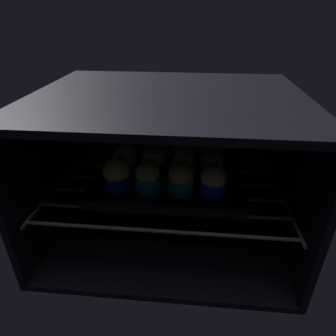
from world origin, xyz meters
TOP-DOWN VIEW (x-y plane):
  - oven_cavity at (0.00, 26.25)cm, footprint 59.00×47.00cm
  - oven_rack at (0.00, 22.00)cm, footprint 54.80×42.00cm
  - baking_tray at (0.00, 21.72)cm, footprint 35.30×28.19cm
  - muffin_row0_col0 at (-10.91, 14.91)cm, footprint 6.17×6.17cm
  - muffin_row0_col1 at (-3.87, 14.90)cm, footprint 5.71×5.71cm
  - muffin_row0_col2 at (3.60, 14.86)cm, footprint 5.71×5.71cm
  - muffin_row0_col3 at (10.62, 14.45)cm, footprint 5.79×5.79cm
  - muffin_row1_col0 at (-10.56, 22.03)cm, footprint 6.09×6.09cm
  - muffin_row1_col1 at (-3.67, 21.72)cm, footprint 5.85×5.85cm
  - muffin_row1_col2 at (3.84, 21.93)cm, footprint 5.71×5.71cm
  - muffin_row1_col3 at (10.42, 21.49)cm, footprint 5.71×5.71cm
  - muffin_row2_col0 at (-10.51, 29.18)cm, footprint 6.26×6.26cm
  - muffin_row2_col1 at (-3.81, 28.44)cm, footprint 6.14×6.14cm
  - muffin_row2_col2 at (3.71, 28.91)cm, footprint 6.20×6.20cm
  - muffin_row2_col3 at (10.65, 29.13)cm, footprint 6.20×6.20cm

SIDE VIEW (x-z plane):
  - oven_rack at x=0.00cm, z-range 13.20..14.00cm
  - baking_tray at x=0.00cm, z-range 13.59..15.79cm
  - oven_cavity at x=0.00cm, z-range -1.50..35.50cm
  - muffin_row0_col3 at x=10.62cm, z-range 15.01..22.10cm
  - muffin_row0_col1 at x=-3.87cm, z-range 14.82..22.34cm
  - muffin_row1_col2 at x=3.84cm, z-range 14.96..22.20cm
  - muffin_row1_col3 at x=10.42cm, z-range 14.90..22.29cm
  - muffin_row2_col3 at x=10.65cm, z-range 15.05..22.45cm
  - muffin_row0_col2 at x=3.60cm, z-range 14.73..22.80cm
  - muffin_row2_col1 at x=-3.81cm, z-range 14.88..22.69cm
  - muffin_row2_col0 at x=-10.51cm, z-range 15.00..22.67cm
  - muffin_row2_col2 at x=3.71cm, z-range 15.07..22.70cm
  - muffin_row1_col0 at x=-10.56cm, z-range 15.11..22.75cm
  - muffin_row0_col0 at x=-10.91cm, z-range 14.83..23.24cm
  - muffin_row1_col1 at x=-3.67cm, z-range 14.79..23.29cm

